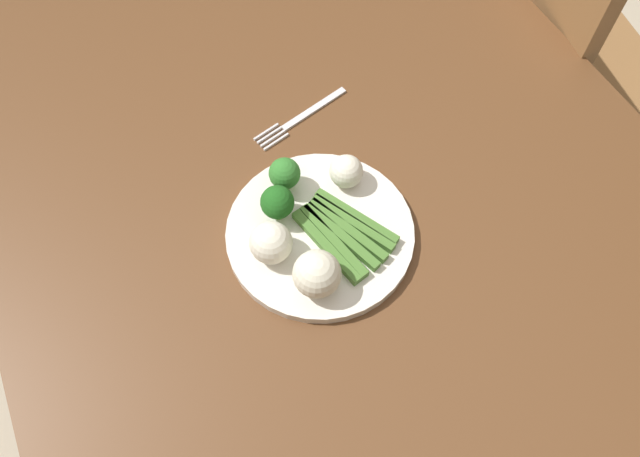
{
  "coord_description": "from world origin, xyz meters",
  "views": [
    {
      "loc": [
        -0.4,
        0.22,
        1.46
      ],
      "look_at": [
        -0.05,
        0.05,
        0.77
      ],
      "focal_mm": 34.1,
      "sensor_mm": 36.0,
      "label": 1
    }
  ],
  "objects_px": {
    "chair": "(543,69)",
    "broccoli_back": "(285,174)",
    "cauliflower_front_left": "(346,171)",
    "cauliflower_back_right": "(317,274)",
    "broccoli_left": "(276,200)",
    "asparagus_bundle": "(343,232)",
    "fork": "(301,117)",
    "plate": "(320,233)",
    "cauliflower_outer_edge": "(271,243)",
    "dining_table": "(337,229)"
  },
  "relations": [
    {
      "from": "broccoli_left",
      "to": "cauliflower_back_right",
      "type": "bearing_deg",
      "value": -178.98
    },
    {
      "from": "chair",
      "to": "cauliflower_back_right",
      "type": "relative_size",
      "value": 14.39
    },
    {
      "from": "asparagus_bundle",
      "to": "plate",
      "type": "bearing_deg",
      "value": -147.0
    },
    {
      "from": "chair",
      "to": "cauliflower_front_left",
      "type": "bearing_deg",
      "value": 119.4
    },
    {
      "from": "chair",
      "to": "plate",
      "type": "xyz_separation_m",
      "value": [
        -0.28,
        0.66,
        0.26
      ]
    },
    {
      "from": "chair",
      "to": "broccoli_back",
      "type": "distance_m",
      "value": 0.76
    },
    {
      "from": "asparagus_bundle",
      "to": "cauliflower_back_right",
      "type": "distance_m",
      "value": 0.08
    },
    {
      "from": "asparagus_bundle",
      "to": "chair",
      "type": "bearing_deg",
      "value": 94.76
    },
    {
      "from": "chair",
      "to": "cauliflower_back_right",
      "type": "height_order",
      "value": "chair"
    },
    {
      "from": "cauliflower_back_right",
      "to": "cauliflower_front_left",
      "type": "height_order",
      "value": "cauliflower_back_right"
    },
    {
      "from": "plate",
      "to": "chair",
      "type": "bearing_deg",
      "value": -67.36
    },
    {
      "from": "chair",
      "to": "broccoli_back",
      "type": "relative_size",
      "value": 16.57
    },
    {
      "from": "asparagus_bundle",
      "to": "cauliflower_outer_edge",
      "type": "height_order",
      "value": "cauliflower_outer_edge"
    },
    {
      "from": "broccoli_back",
      "to": "cauliflower_front_left",
      "type": "relative_size",
      "value": 1.14
    },
    {
      "from": "plate",
      "to": "cauliflower_front_left",
      "type": "height_order",
      "value": "cauliflower_front_left"
    },
    {
      "from": "dining_table",
      "to": "cauliflower_outer_edge",
      "type": "height_order",
      "value": "cauliflower_outer_edge"
    },
    {
      "from": "broccoli_left",
      "to": "plate",
      "type": "bearing_deg",
      "value": -141.93
    },
    {
      "from": "cauliflower_outer_edge",
      "to": "cauliflower_front_left",
      "type": "bearing_deg",
      "value": -67.0
    },
    {
      "from": "broccoli_back",
      "to": "cauliflower_outer_edge",
      "type": "distance_m",
      "value": 0.1
    },
    {
      "from": "cauliflower_outer_edge",
      "to": "fork",
      "type": "distance_m",
      "value": 0.24
    },
    {
      "from": "asparagus_bundle",
      "to": "cauliflower_front_left",
      "type": "relative_size",
      "value": 3.15
    },
    {
      "from": "cauliflower_back_right",
      "to": "fork",
      "type": "bearing_deg",
      "value": -20.91
    },
    {
      "from": "broccoli_back",
      "to": "chair",
      "type": "bearing_deg",
      "value": -74.02
    },
    {
      "from": "chair",
      "to": "asparagus_bundle",
      "type": "height_order",
      "value": "chair"
    },
    {
      "from": "chair",
      "to": "cauliflower_outer_edge",
      "type": "xyz_separation_m",
      "value": [
        -0.28,
        0.73,
        0.29
      ]
    },
    {
      "from": "asparagus_bundle",
      "to": "broccoli_back",
      "type": "bearing_deg",
      "value": 179.77
    },
    {
      "from": "dining_table",
      "to": "broccoli_left",
      "type": "distance_m",
      "value": 0.17
    },
    {
      "from": "broccoli_back",
      "to": "cauliflower_outer_edge",
      "type": "relative_size",
      "value": 0.95
    },
    {
      "from": "broccoli_left",
      "to": "cauliflower_front_left",
      "type": "distance_m",
      "value": 0.11
    },
    {
      "from": "cauliflower_front_left",
      "to": "broccoli_left",
      "type": "bearing_deg",
      "value": 92.55
    },
    {
      "from": "broccoli_back",
      "to": "fork",
      "type": "bearing_deg",
      "value": -34.09
    },
    {
      "from": "fork",
      "to": "cauliflower_back_right",
      "type": "bearing_deg",
      "value": 55.0
    },
    {
      "from": "chair",
      "to": "cauliflower_front_left",
      "type": "distance_m",
      "value": 0.7
    },
    {
      "from": "cauliflower_back_right",
      "to": "cauliflower_front_left",
      "type": "xyz_separation_m",
      "value": [
        0.12,
        -0.1,
        -0.01
      ]
    },
    {
      "from": "cauliflower_front_left",
      "to": "dining_table",
      "type": "bearing_deg",
      "value": 121.55
    },
    {
      "from": "cauliflower_front_left",
      "to": "cauliflower_outer_edge",
      "type": "relative_size",
      "value": 0.83
    },
    {
      "from": "broccoli_back",
      "to": "plate",
      "type": "bearing_deg",
      "value": -171.84
    },
    {
      "from": "chair",
      "to": "plate",
      "type": "relative_size",
      "value": 3.48
    },
    {
      "from": "plate",
      "to": "cauliflower_front_left",
      "type": "bearing_deg",
      "value": -50.32
    },
    {
      "from": "broccoli_left",
      "to": "cauliflower_front_left",
      "type": "xyz_separation_m",
      "value": [
        0.0,
        -0.11,
        -0.01
      ]
    },
    {
      "from": "cauliflower_back_right",
      "to": "cauliflower_outer_edge",
      "type": "xyz_separation_m",
      "value": [
        0.07,
        0.03,
        -0.0
      ]
    },
    {
      "from": "cauliflower_back_right",
      "to": "cauliflower_front_left",
      "type": "bearing_deg",
      "value": -40.09
    },
    {
      "from": "dining_table",
      "to": "chair",
      "type": "distance_m",
      "value": 0.67
    },
    {
      "from": "plate",
      "to": "broccoli_left",
      "type": "bearing_deg",
      "value": 38.07
    },
    {
      "from": "broccoli_back",
      "to": "cauliflower_back_right",
      "type": "distance_m",
      "value": 0.15
    },
    {
      "from": "plate",
      "to": "cauliflower_back_right",
      "type": "relative_size",
      "value": 4.14
    },
    {
      "from": "dining_table",
      "to": "fork",
      "type": "relative_size",
      "value": 8.76
    },
    {
      "from": "plate",
      "to": "cauliflower_back_right",
      "type": "distance_m",
      "value": 0.09
    },
    {
      "from": "broccoli_left",
      "to": "asparagus_bundle",
      "type": "bearing_deg",
      "value": -137.04
    },
    {
      "from": "chair",
      "to": "broccoli_back",
      "type": "bearing_deg",
      "value": 115.01
    }
  ]
}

